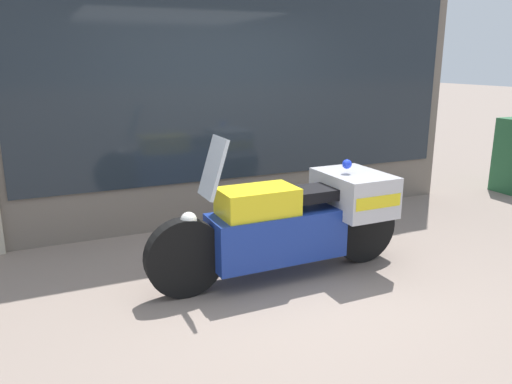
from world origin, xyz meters
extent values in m
plane|color=gray|center=(0.00, 0.00, 0.00)|extent=(60.00, 60.00, 0.00)
cube|color=#6B6056|center=(0.00, 2.00, 1.70)|extent=(6.76, 0.40, 3.39)
cube|color=#1E262D|center=(0.51, 1.79, 1.75)|extent=(5.44, 0.02, 2.39)
cube|color=slate|center=(0.47, 2.01, 0.28)|extent=(5.22, 0.30, 0.55)
cube|color=silver|center=(0.47, 2.15, 1.16)|extent=(5.22, 0.02, 1.26)
cube|color=beige|center=(0.47, 2.01, 1.78)|extent=(5.22, 0.30, 0.02)
cube|color=#195623|center=(-1.17, 2.01, 1.82)|extent=(0.18, 0.04, 0.06)
cube|color=#B7B2A8|center=(0.47, 2.01, 1.82)|extent=(0.18, 0.04, 0.06)
cube|color=#C68E19|center=(2.12, 2.01, 1.82)|extent=(0.18, 0.04, 0.06)
cube|color=yellow|center=(-0.75, 1.94, 0.69)|extent=(0.19, 0.03, 0.27)
cube|color=#2866B7|center=(1.70, 1.94, 0.69)|extent=(0.19, 0.03, 0.27)
cylinder|color=black|center=(-0.85, 0.10, 0.34)|extent=(0.68, 0.15, 0.67)
cylinder|color=black|center=(0.95, 0.13, 0.34)|extent=(0.68, 0.15, 0.67)
cube|color=navy|center=(0.00, 0.12, 0.41)|extent=(1.23, 0.46, 0.44)
cube|color=yellow|center=(-0.19, 0.11, 0.73)|extent=(0.67, 0.41, 0.27)
cube|color=black|center=(0.28, 0.12, 0.75)|extent=(0.72, 0.34, 0.10)
cube|color=#B7B7BC|center=(0.82, 0.13, 0.71)|extent=(0.55, 0.76, 0.38)
cube|color=yellow|center=(0.82, 0.13, 0.71)|extent=(0.49, 0.77, 0.11)
cube|color=#B2BCC6|center=(-0.59, 0.11, 1.08)|extent=(0.18, 0.31, 0.50)
sphere|color=white|center=(-0.81, 0.10, 0.66)|extent=(0.14, 0.14, 0.14)
sphere|color=blue|center=(0.73, 0.13, 0.99)|extent=(0.09, 0.09, 0.09)
camera|label=1|loc=(-1.89, -3.66, 1.93)|focal=35.00mm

